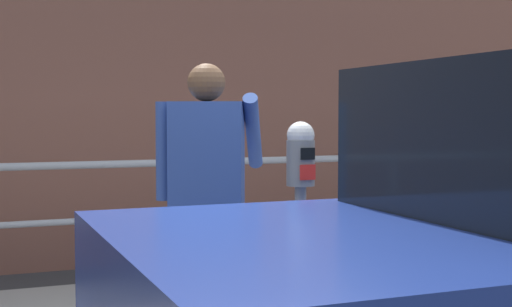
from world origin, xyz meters
TOP-DOWN VIEW (x-y plane):
  - parking_meter at (0.19, 0.34)m, footprint 0.17×0.18m
  - pedestrian_at_meter at (-0.33, 0.57)m, footprint 0.75×0.49m
  - background_railing at (-0.00, 2.24)m, footprint 24.06×0.06m
  - backdrop_wall at (0.00, 3.97)m, footprint 32.00×0.50m

SIDE VIEW (x-z plane):
  - background_railing at x=0.00m, z-range 0.37..1.39m
  - pedestrian_at_meter at x=-0.33m, z-range 0.28..1.97m
  - parking_meter at x=0.19m, z-range 0.45..1.80m
  - backdrop_wall at x=0.00m, z-range 0.00..3.75m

